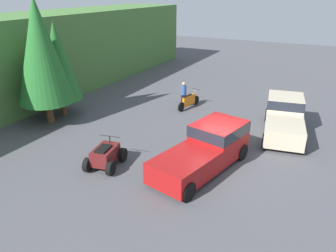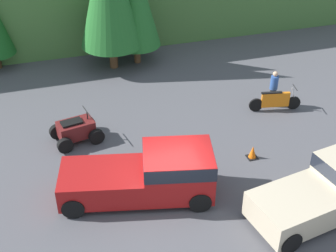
{
  "view_description": "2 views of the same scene",
  "coord_description": "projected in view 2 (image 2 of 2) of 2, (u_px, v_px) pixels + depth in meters",
  "views": [
    {
      "loc": [
        -13.21,
        -4.02,
        7.67
      ],
      "look_at": [
        0.96,
        3.27,
        0.95
      ],
      "focal_mm": 35.0,
      "sensor_mm": 36.0,
      "label": 1
    },
    {
      "loc": [
        -3.61,
        -11.87,
        11.49
      ],
      "look_at": [
        0.96,
        3.27,
        0.95
      ],
      "focal_mm": 50.0,
      "sensor_mm": 36.0,
      "label": 2
    }
  ],
  "objects": [
    {
      "name": "quad_atv",
      "position": [
        76.0,
        130.0,
        19.51
      ],
      "size": [
        2.22,
        1.7,
        1.3
      ],
      "rotation": [
        0.0,
        0.0,
        0.19
      ],
      "color": "black",
      "rests_on": "ground_plane"
    },
    {
      "name": "pickup_truck_red",
      "position": [
        151.0,
        174.0,
        16.43
      ],
      "size": [
        5.67,
        3.17,
        1.88
      ],
      "rotation": [
        0.0,
        0.0,
        -0.22
      ],
      "color": "maroon",
      "rests_on": "ground_plane"
    },
    {
      "name": "tree_right",
      "position": [
        135.0,
        1.0,
        24.15
      ],
      "size": [
        2.6,
        2.6,
        5.91
      ],
      "color": "brown",
      "rests_on": "ground_plane"
    },
    {
      "name": "ground_plane",
      "position": [
        169.0,
        201.0,
        16.7
      ],
      "size": [
        80.0,
        80.0,
        0.0
      ],
      "primitive_type": "plane",
      "color": "#4C4C51"
    },
    {
      "name": "pickup_truck_second",
      "position": [
        333.0,
        187.0,
        15.84
      ],
      "size": [
        5.28,
        2.86,
        1.88
      ],
      "rotation": [
        0.0,
        0.0,
        0.17
      ],
      "color": "beige",
      "rests_on": "ground_plane"
    },
    {
      "name": "rider_person",
      "position": [
        274.0,
        87.0,
        21.7
      ],
      "size": [
        0.39,
        0.4,
        1.76
      ],
      "rotation": [
        0.0,
        0.0,
        -0.08
      ],
      "color": "black",
      "rests_on": "ground_plane"
    },
    {
      "name": "traffic_cone",
      "position": [
        253.0,
        152.0,
        18.68
      ],
      "size": [
        0.42,
        0.42,
        0.55
      ],
      "color": "black",
      "rests_on": "ground_plane"
    },
    {
      "name": "dirt_bike",
      "position": [
        275.0,
        101.0,
        21.59
      ],
      "size": [
        2.41,
        0.73,
        1.17
      ],
      "rotation": [
        0.0,
        0.0,
        -0.19
      ],
      "color": "black",
      "rests_on": "ground_plane"
    }
  ]
}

